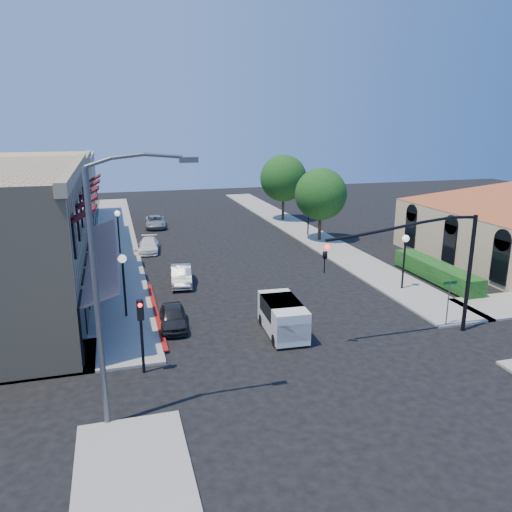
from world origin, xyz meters
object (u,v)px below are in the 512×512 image
object	(u,v)px
white_van	(283,315)
signal_mast_arm	(434,257)
parked_car_c	(149,245)
lamppost_right_near	(405,248)
cobra_streetlight	(106,282)
parked_car_a	(173,317)
street_tree_b	(283,178)
street_tree_a	(321,194)
lamppost_left_far	(118,221)
secondary_signal	(141,323)
parked_car_b	(181,275)
lamppost_right_far	(309,207)
parked_car_d	(155,222)
street_name_sign	(449,296)
lamppost_left_near	(123,270)

from	to	relation	value
white_van	signal_mast_arm	bearing A→B (deg)	-17.51
parked_car_c	lamppost_right_near	bearing A→B (deg)	-37.71
cobra_streetlight	parked_car_a	bearing A→B (deg)	69.77
street_tree_b	lamppost_right_near	size ratio (longest dim) A/B	1.97
signal_mast_arm	cobra_streetlight	xyz separation A→B (m)	(-15.01, -3.50, 1.18)
street_tree_a	white_van	world-z (taller)	street_tree_a
parked_car_a	cobra_streetlight	bearing A→B (deg)	-105.82
signal_mast_arm	lamppost_left_far	xyz separation A→B (m)	(-14.36, 20.50, -1.35)
street_tree_b	white_van	world-z (taller)	street_tree_b
secondary_signal	parked_car_b	size ratio (longest dim) A/B	0.90
cobra_streetlight	lamppost_right_far	size ratio (longest dim) A/B	2.61
cobra_streetlight	parked_car_b	xyz separation A→B (m)	(4.35, 15.00, -4.66)
parked_car_d	lamppost_right_far	bearing A→B (deg)	-27.80
signal_mast_arm	secondary_signal	bearing A→B (deg)	-179.63
street_name_sign	lamppost_left_far	xyz separation A→B (m)	(-16.00, 19.80, 1.04)
secondary_signal	signal_mast_arm	bearing A→B (deg)	0.37
white_van	parked_car_a	world-z (taller)	white_van
lamppost_left_near	parked_car_a	size ratio (longest dim) A/B	1.06
signal_mast_arm	parked_car_c	bearing A→B (deg)	120.16
lamppost_right_far	lamppost_right_near	bearing A→B (deg)	-90.00
cobra_streetlight	parked_car_c	xyz separation A→B (m)	(2.95, 24.25, -4.72)
secondary_signal	parked_car_a	size ratio (longest dim) A/B	0.98
lamppost_right_far	parked_car_d	distance (m)	15.67
lamppost_left_near	lamppost_right_near	distance (m)	17.00
parked_car_b	parked_car_d	bearing A→B (deg)	96.41
street_tree_b	lamppost_right_near	xyz separation A→B (m)	(-0.30, -24.00, -1.81)
secondary_signal	lamppost_right_near	bearing A→B (deg)	21.78
street_tree_b	parked_car_c	xyz separation A→B (m)	(-15.00, -9.75, -3.99)
street_name_sign	parked_car_b	distance (m)	16.40
street_tree_a	parked_car_a	bearing A→B (deg)	-133.15
cobra_streetlight	lamppost_right_far	world-z (taller)	cobra_streetlight
lamppost_right_near	parked_car_b	world-z (taller)	lamppost_right_near
white_van	parked_car_b	distance (m)	10.09
white_van	parked_car_d	distance (m)	28.60
signal_mast_arm	parked_car_c	world-z (taller)	signal_mast_arm
street_tree_a	cobra_streetlight	bearing A→B (deg)	-126.79
signal_mast_arm	lamppost_right_near	world-z (taller)	signal_mast_arm
cobra_streetlight	lamppost_right_near	xyz separation A→B (m)	(17.65, 10.00, -2.53)
lamppost_right_far	white_van	distance (m)	22.52
cobra_streetlight	lamppost_left_far	xyz separation A→B (m)	(0.65, 24.00, -2.53)
cobra_streetlight	lamppost_right_near	world-z (taller)	cobra_streetlight
signal_mast_arm	lamppost_right_near	distance (m)	7.15
lamppost_right_near	parked_car_d	bearing A→B (deg)	118.99
signal_mast_arm	street_name_sign	world-z (taller)	signal_mast_arm
street_tree_a	secondary_signal	bearing A→B (deg)	-129.21
parked_car_a	parked_car_c	size ratio (longest dim) A/B	0.89
lamppost_left_far	lamppost_right_far	world-z (taller)	same
street_name_sign	lamppost_left_near	size ratio (longest dim) A/B	0.70
street_tree_a	white_van	size ratio (longest dim) A/B	1.64
lamppost_left_near	lamppost_right_far	distance (m)	23.35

